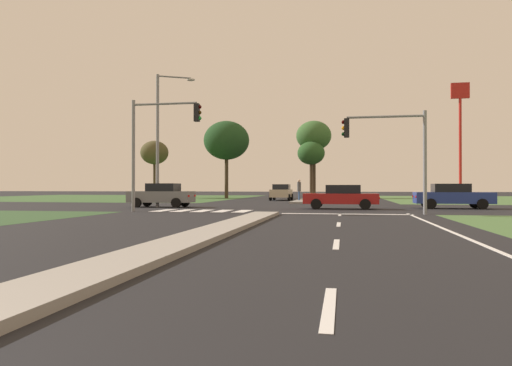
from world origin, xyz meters
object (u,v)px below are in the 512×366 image
(street_lamp_second, at_px, (161,132))
(treeline_near, at_px, (154,153))
(car_grey_near, at_px, (162,195))
(pedestrian_at_median, at_px, (299,188))
(car_beige_third, at_px, (281,192))
(car_red_fourth, at_px, (341,197))
(fastfood_pole_sign, at_px, (460,115))
(treeline_third, at_px, (311,154))
(car_blue_second, at_px, (453,196))
(treeline_second, at_px, (227,141))
(traffic_signal_near_left, at_px, (156,136))
(traffic_signal_near_right, at_px, (393,143))
(treeline_fourth, at_px, (314,136))

(street_lamp_second, relative_size, treeline_near, 1.26)
(car_grey_near, distance_m, pedestrian_at_median, 15.38)
(car_beige_third, relative_size, pedestrian_at_median, 2.21)
(car_beige_third, xyz_separation_m, car_red_fourth, (5.94, -17.82, -0.06))
(pedestrian_at_median, relative_size, treeline_near, 0.27)
(fastfood_pole_sign, relative_size, treeline_third, 1.78)
(car_blue_second, height_order, treeline_second, treeline_second)
(car_grey_near, distance_m, street_lamp_second, 4.15)
(car_blue_second, bearing_deg, street_lamp_second, -85.76)
(car_red_fourth, height_order, street_lamp_second, street_lamp_second)
(car_beige_third, distance_m, traffic_signal_near_left, 23.56)
(traffic_signal_near_left, height_order, treeline_near, treeline_near)
(street_lamp_second, height_order, pedestrian_at_median, street_lamp_second)
(car_grey_near, relative_size, car_beige_third, 1.03)
(car_beige_third, relative_size, fastfood_pole_sign, 0.35)
(car_blue_second, bearing_deg, pedestrian_at_median, -138.59)
(traffic_signal_near_right, bearing_deg, treeline_second, 117.81)
(traffic_signal_near_right, bearing_deg, traffic_signal_near_left, 180.00)
(pedestrian_at_median, distance_m, treeline_fourth, 16.75)
(car_grey_near, distance_m, car_blue_second, 18.60)
(car_grey_near, bearing_deg, treeline_third, -16.73)
(treeline_fourth, bearing_deg, treeline_near, -169.69)
(traffic_signal_near_right, height_order, treeline_third, treeline_third)
(car_grey_near, height_order, treeline_near, treeline_near)
(car_beige_third, height_order, car_red_fourth, car_beige_third)
(treeline_third, bearing_deg, traffic_signal_near_right, -79.39)
(fastfood_pole_sign, bearing_deg, car_grey_near, -137.58)
(car_blue_second, bearing_deg, treeline_third, -158.13)
(treeline_second, bearing_deg, street_lamp_second, -86.32)
(street_lamp_second, height_order, fastfood_pole_sign, fastfood_pole_sign)
(car_red_fourth, distance_m, street_lamp_second, 12.45)
(traffic_signal_near_left, bearing_deg, treeline_third, 79.33)
(treeline_second, xyz_separation_m, treeline_third, (9.66, 2.86, -1.44))
(car_red_fourth, height_order, treeline_fourth, treeline_fourth)
(car_grey_near, relative_size, fastfood_pole_sign, 0.36)
(treeline_near, xyz_separation_m, treeline_second, (9.31, -0.97, 1.25))
(pedestrian_at_median, relative_size, treeline_second, 0.21)
(pedestrian_at_median, bearing_deg, traffic_signal_near_right, 66.63)
(traffic_signal_near_left, bearing_deg, car_beige_third, 80.44)
(car_red_fourth, bearing_deg, traffic_signal_near_right, -154.03)
(traffic_signal_near_left, relative_size, treeline_second, 0.67)
(car_beige_third, height_order, street_lamp_second, street_lamp_second)
(treeline_near, height_order, treeline_fourth, treeline_fourth)
(treeline_fourth, bearing_deg, pedestrian_at_median, -91.46)
(car_blue_second, distance_m, car_beige_third, 20.54)
(car_grey_near, xyz_separation_m, treeline_third, (8.14, 27.09, 4.50))
(street_lamp_second, xyz_separation_m, treeline_fourth, (8.31, 28.94, 2.56))
(treeline_third, bearing_deg, treeline_second, -163.52)
(car_beige_third, distance_m, fastfood_pole_sign, 20.01)
(street_lamp_second, bearing_deg, car_blue_second, 4.24)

